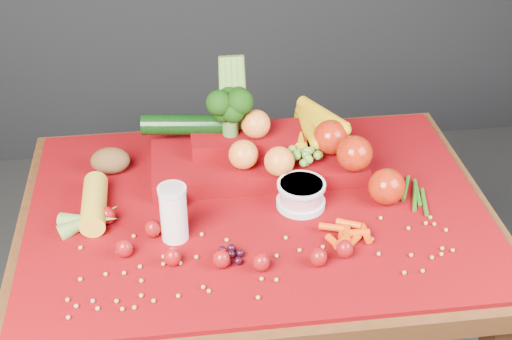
{
  "coord_description": "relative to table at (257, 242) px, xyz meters",
  "views": [
    {
      "loc": [
        -0.17,
        -1.32,
        1.75
      ],
      "look_at": [
        0.0,
        0.02,
        0.85
      ],
      "focal_mm": 50.0,
      "sensor_mm": 36.0,
      "label": 1
    }
  ],
  "objects": [
    {
      "name": "milk_glass",
      "position": [
        -0.19,
        -0.09,
        0.18
      ],
      "size": [
        0.06,
        0.06,
        0.13
      ],
      "rotation": [
        0.0,
        0.0,
        -0.37
      ],
      "color": "white",
      "rests_on": "red_cloth"
    },
    {
      "name": "soybean_scatter",
      "position": [
        0.0,
        -0.2,
        0.11
      ],
      "size": [
        0.84,
        0.24,
        0.01
      ],
      "primitive_type": null,
      "color": "#AE834B",
      "rests_on": "red_cloth"
    },
    {
      "name": "baby_carrot_pile",
      "position": [
        0.2,
        -0.13,
        0.12
      ],
      "size": [
        0.17,
        0.17,
        0.03
      ],
      "primitive_type": null,
      "color": "#D53A07",
      "rests_on": "red_cloth"
    },
    {
      "name": "green_bean_pile",
      "position": [
        0.37,
        -0.01,
        0.11
      ],
      "size": [
        0.14,
        0.12,
        0.01
      ],
      "primitive_type": null,
      "color": "#255814",
      "rests_on": "red_cloth"
    },
    {
      "name": "corn_ear",
      "position": [
        -0.38,
        -0.01,
        0.13
      ],
      "size": [
        0.18,
        0.23,
        0.06
      ],
      "rotation": [
        0.0,
        0.0,
        1.59
      ],
      "color": "gold",
      "rests_on": "red_cloth"
    },
    {
      "name": "yogurt_bowl",
      "position": [
        0.1,
        -0.01,
        0.14
      ],
      "size": [
        0.11,
        0.11,
        0.06
      ],
      "rotation": [
        0.0,
        0.0,
        0.21
      ],
      "color": "silver",
      "rests_on": "red_cloth"
    },
    {
      "name": "red_cloth",
      "position": [
        0.0,
        0.0,
        0.1
      ],
      "size": [
        1.05,
        0.75,
        0.01
      ],
      "primitive_type": "cube",
      "color": "#6B0306",
      "rests_on": "table"
    },
    {
      "name": "potato",
      "position": [
        -0.34,
        0.19,
        0.14
      ],
      "size": [
        0.1,
        0.07,
        0.07
      ],
      "primitive_type": "ellipsoid",
      "color": "#543D1B",
      "rests_on": "red_cloth"
    },
    {
      "name": "strawberry_scatter",
      "position": [
        -0.12,
        -0.14,
        0.13
      ],
      "size": [
        0.54,
        0.28,
        0.05
      ],
      "color": "maroon",
      "rests_on": "red_cloth"
    },
    {
      "name": "produce_mound",
      "position": [
        0.05,
        0.15,
        0.17
      ],
      "size": [
        0.61,
        0.37,
        0.27
      ],
      "color": "#6B0306",
      "rests_on": "red_cloth"
    },
    {
      "name": "dark_grape_cluster",
      "position": [
        -0.07,
        -0.18,
        0.12
      ],
      "size": [
        0.06,
        0.05,
        0.03
      ],
      "primitive_type": null,
      "color": "black",
      "rests_on": "red_cloth"
    },
    {
      "name": "table",
      "position": [
        0.0,
        0.0,
        0.0
      ],
      "size": [
        1.1,
        0.8,
        0.75
      ],
      "color": "#341D0B",
      "rests_on": "ground"
    }
  ]
}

